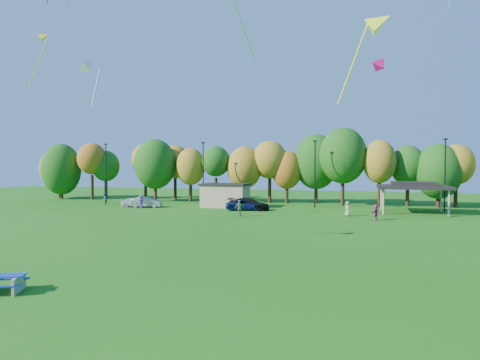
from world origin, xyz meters
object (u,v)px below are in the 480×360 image
(picnic_table, at_px, (3,282))
(car_d, at_px, (249,204))
(car_b, at_px, (146,202))
(car_a, at_px, (135,202))
(car_c, at_px, (244,205))

(picnic_table, relative_size, car_d, 0.44)
(car_b, bearing_deg, car_d, -103.42)
(picnic_table, relative_size, car_a, 0.61)
(picnic_table, xyz_separation_m, car_d, (1.79, 37.49, 0.30))
(car_a, bearing_deg, car_d, -105.75)
(picnic_table, bearing_deg, car_d, 63.22)
(car_c, distance_m, car_d, 0.67)
(car_b, distance_m, car_d, 14.47)
(picnic_table, distance_m, car_d, 37.53)
(car_a, distance_m, car_d, 16.19)
(car_a, xyz_separation_m, car_d, (16.19, 0.25, 0.12))
(car_b, xyz_separation_m, car_c, (13.96, -0.03, -0.05))
(picnic_table, height_order, car_a, car_a)
(car_a, height_order, car_b, car_b)
(car_b, height_order, car_c, car_b)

